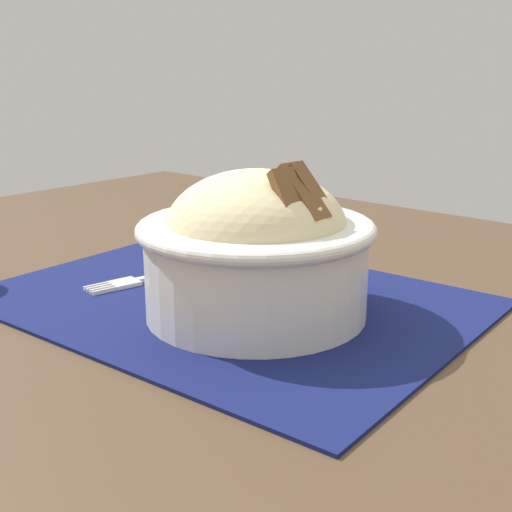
# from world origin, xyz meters

# --- Properties ---
(table) EXTENTS (1.23, 0.98, 0.73)m
(table) POSITION_xyz_m (0.00, 0.00, 0.67)
(table) COLOR #4C3826
(table) RESTS_ON ground_plane
(placemat) EXTENTS (0.43, 0.33, 0.00)m
(placemat) POSITION_xyz_m (0.01, -0.03, 0.73)
(placemat) COLOR #11194C
(placemat) RESTS_ON table
(bowl) EXTENTS (0.19, 0.19, 0.13)m
(bowl) POSITION_xyz_m (-0.03, -0.02, 0.79)
(bowl) COLOR silver
(bowl) RESTS_ON placemat
(fork) EXTENTS (0.04, 0.13, 0.00)m
(fork) POSITION_xyz_m (0.11, -0.01, 0.73)
(fork) COLOR silver
(fork) RESTS_ON placemat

